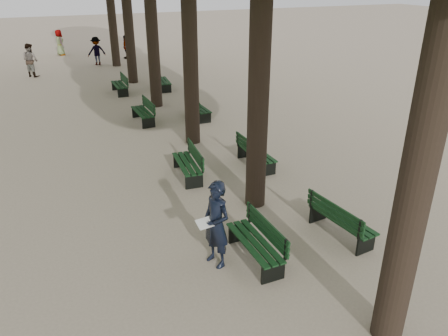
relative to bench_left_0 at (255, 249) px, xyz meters
name	(u,v)px	position (x,y,z in m)	size (l,w,h in m)	color
ground	(255,285)	(-0.37, -0.77, -0.27)	(120.00, 120.00, 0.00)	tan
bench_left_0	(255,249)	(0.00, 0.00, 0.00)	(0.60, 1.81, 0.92)	black
bench_left_1	(187,169)	(0.00, 4.49, 0.00)	(0.72, 1.84, 0.92)	black
bench_left_2	(143,116)	(0.00, 10.13, 0.00)	(0.63, 1.82, 0.92)	black
bench_left_3	(120,88)	(0.00, 15.12, 0.00)	(0.58, 1.80, 0.92)	black
bench_right_0	(341,226)	(2.27, 0.05, 0.00)	(0.78, 1.86, 0.92)	black
bench_right_1	(256,158)	(2.27, 4.42, 0.00)	(0.60, 1.81, 0.92)	black
bench_right_2	(198,112)	(2.27, 9.81, 0.00)	(0.61, 1.81, 0.92)	black
bench_right_3	(164,84)	(2.27, 15.08, 0.00)	(0.74, 1.85, 0.92)	black
man_with_map	(216,224)	(-0.80, 0.22, 0.69)	(0.74, 0.85, 1.91)	black
pedestrian_c	(126,47)	(2.26, 24.55, 0.52)	(0.93, 0.32, 1.59)	#262628
pedestrian_d	(60,43)	(-1.88, 27.69, 0.63)	(0.88, 0.36, 1.80)	#262628
pedestrian_a	(30,60)	(-3.96, 20.96, 0.68)	(0.92, 0.38, 1.90)	#262628
pedestrian_b	(97,51)	(0.06, 23.02, 0.62)	(1.15, 0.36, 1.78)	#262628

